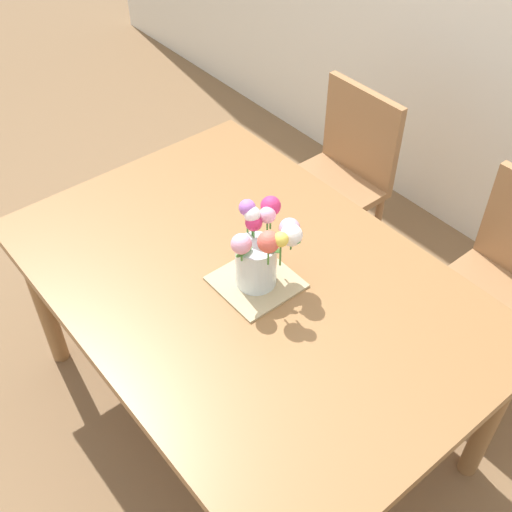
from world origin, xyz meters
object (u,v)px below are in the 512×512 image
chair_left (340,172)px  chair_right (506,280)px  flower_vase (262,248)px  dining_table (248,296)px

chair_left → chair_right: size_ratio=1.00×
flower_vase → dining_table: bearing=-149.1°
dining_table → chair_right: 1.01m
chair_left → flower_vase: bearing=119.1°
chair_right → flower_vase: (-0.40, -0.87, 0.39)m
chair_left → flower_vase: 1.07m
dining_table → chair_right: chair_right is taller
chair_right → flower_vase: 1.03m
chair_left → chair_right: (0.89, 0.00, 0.00)m
chair_left → flower_vase: flower_vase is taller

